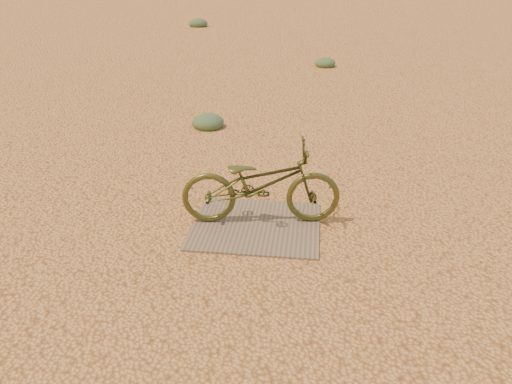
# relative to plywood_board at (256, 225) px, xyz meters

# --- Properties ---
(ground) EXTENTS (120.00, 120.00, 0.00)m
(ground) POSITION_rel_plywood_board_xyz_m (-0.00, -0.54, -0.01)
(ground) COLOR #E7A15C
(ground) RESTS_ON ground
(plywood_board) EXTENTS (1.35, 1.19, 0.02)m
(plywood_board) POSITION_rel_plywood_board_xyz_m (0.00, 0.00, 0.00)
(plywood_board) COLOR #78634E
(plywood_board) RESTS_ON ground
(bicycle) EXTENTS (1.74, 0.81, 0.88)m
(bicycle) POSITION_rel_plywood_board_xyz_m (0.04, 0.10, 0.45)
(bicycle) COLOR #45461D
(bicycle) RESTS_ON plywood_board
(kale_a) EXTENTS (0.54, 0.54, 0.30)m
(kale_a) POSITION_rel_plywood_board_xyz_m (-1.22, 3.29, -0.01)
(kale_a) COLOR #52704A
(kale_a) RESTS_ON ground
(kale_b) EXTENTS (0.53, 0.53, 0.29)m
(kale_b) POSITION_rel_plywood_board_xyz_m (0.74, 8.64, -0.01)
(kale_b) COLOR #52704A
(kale_b) RESTS_ON ground
(kale_c) EXTENTS (0.75, 0.75, 0.41)m
(kale_c) POSITION_rel_plywood_board_xyz_m (-4.35, 16.10, -0.01)
(kale_c) COLOR #52704A
(kale_c) RESTS_ON ground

